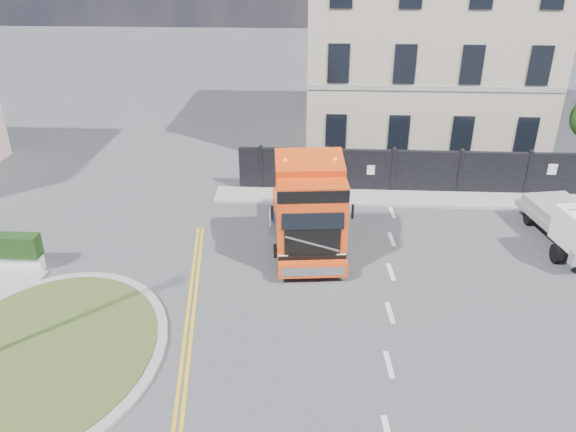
{
  "coord_description": "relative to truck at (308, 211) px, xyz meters",
  "views": [
    {
      "loc": [
        0.54,
        -14.91,
        10.56
      ],
      "look_at": [
        -0.41,
        2.6,
        1.8
      ],
      "focal_mm": 35.0,
      "sensor_mm": 36.0,
      "label": 1
    }
  ],
  "objects": [
    {
      "name": "truck",
      "position": [
        0.0,
        0.0,
        0.0
      ],
      "size": [
        2.95,
        6.48,
        3.76
      ],
      "rotation": [
        0.0,
        0.0,
        0.1
      ],
      "color": "black",
      "rests_on": "ground"
    },
    {
      "name": "ground",
      "position": [
        -0.28,
        -3.3,
        -1.68
      ],
      "size": [
        120.0,
        120.0,
        0.0
      ],
      "primitive_type": "plane",
      "color": "#424244",
      "rests_on": "ground"
    },
    {
      "name": "georgian_building",
      "position": [
        5.72,
        13.2,
        4.09
      ],
      "size": [
        12.3,
        10.3,
        12.8
      ],
      "color": "#B6A490",
      "rests_on": "ground"
    },
    {
      "name": "pavement_far",
      "position": [
        5.72,
        4.8,
        -1.62
      ],
      "size": [
        20.0,
        1.6,
        0.12
      ],
      "primitive_type": "cube",
      "color": "gray",
      "rests_on": "ground"
    },
    {
      "name": "hoarding_fence",
      "position": [
        6.27,
        5.7,
        -0.68
      ],
      "size": [
        18.8,
        0.25,
        2.0
      ],
      "color": "black",
      "rests_on": "ground"
    },
    {
      "name": "traffic_island",
      "position": [
        -7.28,
        -6.3,
        -1.6
      ],
      "size": [
        6.8,
        6.8,
        0.17
      ],
      "color": "gray",
      "rests_on": "ground"
    }
  ]
}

